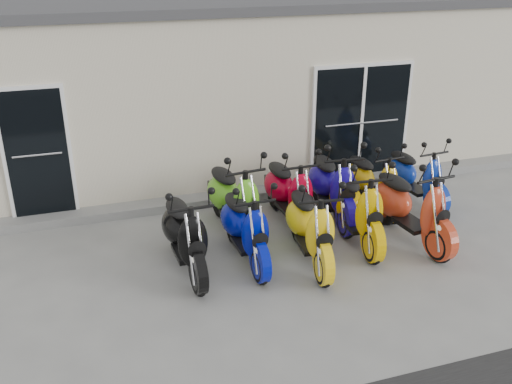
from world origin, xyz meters
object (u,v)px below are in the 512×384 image
(scooter_front_orange_a, at_px, (310,217))
(scooter_back_green, at_px, (234,190))
(scooter_back_red, at_px, (289,184))
(scooter_back_extra, at_px, (416,169))
(scooter_back_yellow, at_px, (373,174))
(scooter_front_red, at_px, (412,197))
(scooter_front_blue, at_px, (245,218))
(scooter_front_orange_b, at_px, (357,198))
(scooter_back_blue, at_px, (333,177))
(scooter_front_black, at_px, (184,225))

(scooter_front_orange_a, relative_size, scooter_back_green, 0.96)
(scooter_back_red, bearing_deg, scooter_back_extra, 0.51)
(scooter_back_red, relative_size, scooter_back_yellow, 1.09)
(scooter_front_orange_a, bearing_deg, scooter_front_red, 10.14)
(scooter_front_blue, relative_size, scooter_back_yellow, 1.05)
(scooter_back_extra, bearing_deg, scooter_front_orange_b, -154.59)
(scooter_front_red, distance_m, scooter_back_yellow, 1.23)
(scooter_front_blue, relative_size, scooter_back_red, 0.96)
(scooter_back_extra, bearing_deg, scooter_back_green, 177.12)
(scooter_back_green, relative_size, scooter_back_yellow, 1.14)
(scooter_front_orange_a, height_order, scooter_front_orange_b, scooter_front_orange_b)
(scooter_front_orange_b, relative_size, scooter_back_extra, 1.13)
(scooter_back_blue, relative_size, scooter_back_extra, 1.14)
(scooter_front_blue, relative_size, scooter_back_extra, 1.05)
(scooter_front_black, xyz_separation_m, scooter_back_green, (0.97, 0.90, 0.03))
(scooter_front_black, relative_size, scooter_back_extra, 1.09)
(scooter_front_red, height_order, scooter_back_yellow, scooter_front_red)
(scooter_back_green, bearing_deg, scooter_back_extra, -4.62)
(scooter_back_blue, bearing_deg, scooter_front_black, -155.89)
(scooter_front_blue, distance_m, scooter_back_blue, 2.01)
(scooter_back_blue, bearing_deg, scooter_front_orange_b, -83.51)
(scooter_back_extra, bearing_deg, scooter_front_red, -130.19)
(scooter_front_black, distance_m, scooter_back_green, 1.32)
(scooter_front_orange_b, height_order, scooter_back_blue, scooter_back_blue)
(scooter_front_blue, relative_size, scooter_front_red, 0.92)
(scooter_back_blue, xyz_separation_m, scooter_back_yellow, (0.84, 0.13, -0.10))
(scooter_front_orange_b, distance_m, scooter_back_blue, 0.85)
(scooter_back_yellow, height_order, scooter_back_extra, same)
(scooter_front_black, height_order, scooter_front_orange_b, scooter_front_orange_b)
(scooter_front_black, height_order, scooter_back_red, scooter_back_red)
(scooter_front_red, distance_m, scooter_back_red, 1.94)
(scooter_back_blue, xyz_separation_m, scooter_back_extra, (1.69, 0.13, -0.10))
(scooter_front_orange_a, relative_size, scooter_front_red, 0.96)
(scooter_front_black, relative_size, scooter_back_green, 0.96)
(scooter_front_orange_b, xyz_separation_m, scooter_front_red, (0.80, -0.25, 0.01))
(scooter_front_orange_b, bearing_deg, scooter_back_green, 159.22)
(scooter_front_black, height_order, scooter_back_green, scooter_back_green)
(scooter_front_black, relative_size, scooter_front_orange_b, 0.96)
(scooter_front_orange_b, relative_size, scooter_back_red, 1.03)
(scooter_front_black, bearing_deg, scooter_front_orange_b, -1.54)
(scooter_back_yellow, bearing_deg, scooter_front_orange_a, -147.49)
(scooter_back_blue, distance_m, scooter_back_yellow, 0.85)
(scooter_front_orange_a, relative_size, scooter_back_red, 1.00)
(scooter_back_green, bearing_deg, scooter_front_blue, -102.59)
(scooter_front_blue, distance_m, scooter_front_orange_a, 0.94)
(scooter_front_black, xyz_separation_m, scooter_front_orange_a, (1.77, -0.31, 0.00))
(scooter_back_red, relative_size, scooter_back_blue, 0.95)
(scooter_front_orange_a, xyz_separation_m, scooter_back_yellow, (1.74, 1.34, -0.06))
(scooter_back_yellow, bearing_deg, scooter_front_black, -168.71)
(scooter_back_blue, bearing_deg, scooter_front_red, -47.82)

